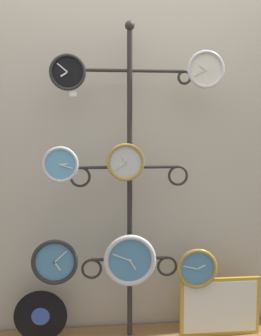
{
  "coord_description": "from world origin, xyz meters",
  "views": [
    {
      "loc": [
        -0.22,
        -1.96,
        1.39
      ],
      "look_at": [
        0.0,
        0.36,
        1.13
      ],
      "focal_mm": 42.0,
      "sensor_mm": 36.0,
      "label": 1
    }
  ],
  "objects_px": {
    "clock_top_right": "(206,70)",
    "clock_bottom_center": "(130,260)",
    "clock_bottom_left": "(55,262)",
    "clock_top_left": "(68,72)",
    "display_stand": "(130,247)",
    "clock_middle_left": "(60,164)",
    "vinyl_record": "(41,316)",
    "clock_middle_center": "(126,162)",
    "picture_frame": "(220,307)",
    "clock_bottom_right": "(197,268)"
  },
  "relations": [
    {
      "from": "vinyl_record",
      "to": "picture_frame",
      "type": "distance_m",
      "value": 1.12
    },
    {
      "from": "clock_middle_left",
      "to": "picture_frame",
      "type": "relative_size",
      "value": 0.41
    },
    {
      "from": "clock_bottom_left",
      "to": "clock_bottom_center",
      "type": "height_order",
      "value": "clock_bottom_center"
    },
    {
      "from": "vinyl_record",
      "to": "picture_frame",
      "type": "xyz_separation_m",
      "value": [
        1.12,
        -0.03,
        0.02
      ]
    },
    {
      "from": "clock_bottom_right",
      "to": "display_stand",
      "type": "bearing_deg",
      "value": 169.26
    },
    {
      "from": "vinyl_record",
      "to": "clock_bottom_right",
      "type": "bearing_deg",
      "value": -2.94
    },
    {
      "from": "clock_middle_center",
      "to": "clock_bottom_center",
      "type": "height_order",
      "value": "clock_middle_center"
    },
    {
      "from": "clock_top_right",
      "to": "picture_frame",
      "type": "distance_m",
      "value": 1.47
    },
    {
      "from": "clock_bottom_left",
      "to": "picture_frame",
      "type": "xyz_separation_m",
      "value": [
        1.02,
        0.04,
        -0.34
      ]
    },
    {
      "from": "clock_top_left",
      "to": "vinyl_record",
      "type": "relative_size",
      "value": 0.64
    },
    {
      "from": "clock_bottom_left",
      "to": "clock_top_left",
      "type": "bearing_deg",
      "value": 5.86
    },
    {
      "from": "clock_top_right",
      "to": "vinyl_record",
      "type": "height_order",
      "value": "clock_top_right"
    },
    {
      "from": "display_stand",
      "to": "picture_frame",
      "type": "height_order",
      "value": "display_stand"
    },
    {
      "from": "clock_top_right",
      "to": "clock_bottom_center",
      "type": "bearing_deg",
      "value": -177.81
    },
    {
      "from": "clock_middle_left",
      "to": "picture_frame",
      "type": "distance_m",
      "value": 1.34
    },
    {
      "from": "clock_bottom_left",
      "to": "clock_top_right",
      "type": "bearing_deg",
      "value": -0.44
    },
    {
      "from": "clock_bottom_center",
      "to": "display_stand",
      "type": "bearing_deg",
      "value": 85.13
    },
    {
      "from": "picture_frame",
      "to": "display_stand",
      "type": "bearing_deg",
      "value": 174.09
    },
    {
      "from": "display_stand",
      "to": "clock_top_right",
      "type": "distance_m",
      "value": 1.16
    },
    {
      "from": "clock_middle_left",
      "to": "clock_bottom_center",
      "type": "xyz_separation_m",
      "value": [
        0.4,
        -0.01,
        -0.57
      ]
    },
    {
      "from": "clock_middle_left",
      "to": "vinyl_record",
      "type": "bearing_deg",
      "value": 151.61
    },
    {
      "from": "display_stand",
      "to": "clock_middle_center",
      "type": "bearing_deg",
      "value": -109.02
    },
    {
      "from": "clock_middle_left",
      "to": "vinyl_record",
      "type": "distance_m",
      "value": 0.96
    },
    {
      "from": "clock_middle_center",
      "to": "clock_bottom_left",
      "type": "xyz_separation_m",
      "value": [
        -0.42,
        0.0,
        -0.59
      ]
    },
    {
      "from": "clock_middle_left",
      "to": "clock_bottom_right",
      "type": "distance_m",
      "value": 1.05
    },
    {
      "from": "clock_middle_center",
      "to": "clock_bottom_center",
      "type": "relative_size",
      "value": 0.71
    },
    {
      "from": "clock_bottom_right",
      "to": "picture_frame",
      "type": "distance_m",
      "value": 0.31
    },
    {
      "from": "clock_top_right",
      "to": "clock_middle_left",
      "type": "bearing_deg",
      "value": -179.81
    },
    {
      "from": "clock_middle_left",
      "to": "clock_bottom_center",
      "type": "height_order",
      "value": "clock_middle_left"
    },
    {
      "from": "clock_middle_center",
      "to": "vinyl_record",
      "type": "xyz_separation_m",
      "value": [
        -0.52,
        0.07,
        -0.95
      ]
    },
    {
      "from": "clock_middle_center",
      "to": "clock_bottom_right",
      "type": "height_order",
      "value": "clock_middle_center"
    },
    {
      "from": "clock_top_left",
      "to": "clock_bottom_center",
      "type": "relative_size",
      "value": 0.66
    },
    {
      "from": "clock_bottom_left",
      "to": "clock_bottom_center",
      "type": "bearing_deg",
      "value": -3.07
    },
    {
      "from": "clock_top_right",
      "to": "picture_frame",
      "type": "height_order",
      "value": "clock_top_right"
    },
    {
      "from": "clock_top_right",
      "to": "display_stand",
      "type": "bearing_deg",
      "value": 166.54
    },
    {
      "from": "clock_top_left",
      "to": "clock_bottom_center",
      "type": "bearing_deg",
      "value": -5.44
    },
    {
      "from": "display_stand",
      "to": "clock_bottom_center",
      "type": "height_order",
      "value": "display_stand"
    },
    {
      "from": "clock_middle_left",
      "to": "clock_bottom_left",
      "type": "distance_m",
      "value": 0.58
    },
    {
      "from": "clock_bottom_right",
      "to": "clock_top_left",
      "type": "bearing_deg",
      "value": -179.32
    },
    {
      "from": "clock_top_right",
      "to": "clock_middle_center",
      "type": "relative_size",
      "value": 0.99
    },
    {
      "from": "clock_middle_center",
      "to": "vinyl_record",
      "type": "relative_size",
      "value": 0.68
    },
    {
      "from": "clock_top_right",
      "to": "picture_frame",
      "type": "relative_size",
      "value": 0.43
    },
    {
      "from": "clock_middle_left",
      "to": "clock_bottom_left",
      "type": "height_order",
      "value": "clock_middle_left"
    },
    {
      "from": "clock_top_left",
      "to": "clock_top_right",
      "type": "height_order",
      "value": "clock_top_right"
    },
    {
      "from": "display_stand",
      "to": "clock_bottom_center",
      "type": "relative_size",
      "value": 6.38
    },
    {
      "from": "clock_top_left",
      "to": "clock_middle_center",
      "type": "height_order",
      "value": "clock_top_left"
    },
    {
      "from": "vinyl_record",
      "to": "clock_middle_center",
      "type": "bearing_deg",
      "value": -7.63
    },
    {
      "from": "clock_middle_center",
      "to": "vinyl_record",
      "type": "distance_m",
      "value": 1.09
    },
    {
      "from": "clock_top_left",
      "to": "picture_frame",
      "type": "bearing_deg",
      "value": 1.74
    },
    {
      "from": "clock_middle_left",
      "to": "clock_bottom_left",
      "type": "bearing_deg",
      "value": 167.73
    }
  ]
}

